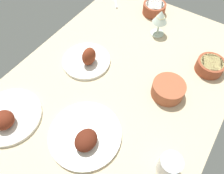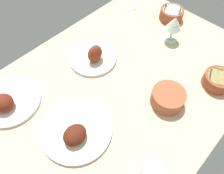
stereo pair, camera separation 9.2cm
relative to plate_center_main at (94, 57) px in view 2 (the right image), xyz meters
The scene contains 10 objects.
dining_table 19.78cm from the plate_center_main, 70.80° to the left, with size 140.00×90.00×4.00cm, color #C6B28E.
plate_center_main is the anchor object (origin of this frame).
plate_near_viewer 37.32cm from the plate_center_main, 36.36° to the left, with size 27.55×27.55×7.33cm.
plate_far_side 41.59cm from the plate_center_main, 10.79° to the right, with size 25.38×25.38×8.03cm.
bowl_soup 39.23cm from the plate_center_main, 97.33° to the left, with size 13.72×13.72×6.41cm.
bowl_cream 51.67cm from the plate_center_main, behind, with size 12.65×12.65×6.00cm.
bowl_pasta 56.37cm from the plate_center_main, 119.29° to the left, with size 12.40×12.40×5.61cm.
wine_glass 41.46cm from the plate_center_main, 154.12° to the left, with size 7.60×7.60×14.00cm.
water_tumbler 57.49cm from the plate_center_main, 65.92° to the left, with size 7.42×7.42×9.04cm, color silver.
fork_loose 52.04cm from the plate_center_main, 161.04° to the right, with size 17.15×0.90×0.80cm, color silver.
Camera 2 is at (37.52, 36.05, 82.03)cm, focal length 34.51 mm.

